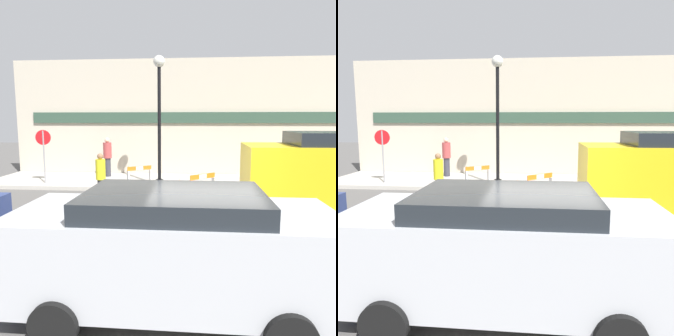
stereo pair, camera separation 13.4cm
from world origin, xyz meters
The scene contains 13 objects.
ground_plane centered at (0.00, 0.00, 0.00)m, with size 60.00×60.00×0.00m, color #565451.
sidewalk_slab centered at (0.00, 6.26, 0.07)m, with size 18.00×3.53×0.15m.
storefront_facade centered at (0.00, 8.10, 2.75)m, with size 18.00×0.22×5.50m.
streetlamp_post centered at (-1.64, 5.10, 3.33)m, with size 0.44×0.44×4.93m.
stop_sign centered at (-6.33, 5.18, 1.59)m, with size 0.59×0.13×2.15m.
barricade_0 centered at (-2.30, 4.35, 0.55)m, with size 0.87×0.62×1.01m.
barricade_1 centered at (-0.01, 2.33, 0.60)m, with size 0.83×0.74×1.08m.
traffic_cone_0 centered at (0.40, 4.28, 0.24)m, with size 0.30×0.30×0.51m.
traffic_cone_1 centered at (0.01, 3.91, 0.28)m, with size 0.30×0.30×0.58m.
traffic_cone_2 centered at (-0.82, 4.40, 0.26)m, with size 0.30×0.30×0.54m.
person_worker centered at (-3.29, 2.76, 0.88)m, with size 0.40×0.40×1.63m.
person_pedestrian centered at (-4.21, 6.97, 1.09)m, with size 0.46×0.46×1.76m.
parked_car_1 centered at (-0.50, -3.14, 0.98)m, with size 4.37×1.97×1.74m.
Camera 2 is at (-0.08, -7.44, 2.70)m, focal length 35.00 mm.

